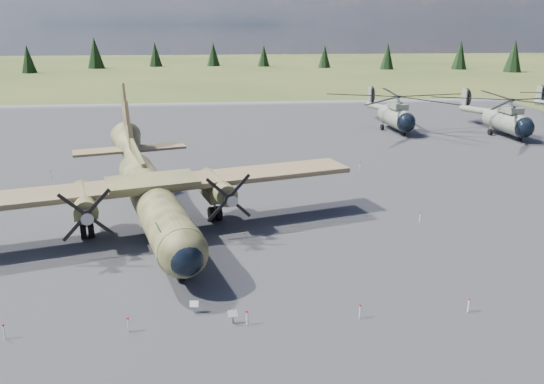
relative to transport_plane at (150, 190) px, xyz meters
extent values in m
plane|color=brown|center=(4.35, -1.42, -2.96)|extent=(500.00, 500.00, 0.00)
cube|color=slate|center=(4.35, 8.58, -2.96)|extent=(120.00, 120.00, 0.04)
cylinder|color=#3E3F22|center=(0.44, -1.60, -0.49)|extent=(8.00, 19.39, 3.00)
sphere|color=#3E3F22|center=(2.99, -10.90, -0.49)|extent=(3.61, 3.61, 2.94)
sphere|color=black|center=(3.15, -11.47, -0.55)|extent=(2.66, 2.66, 2.16)
cube|color=black|center=(2.54, -9.25, 0.31)|extent=(2.52, 2.22, 0.59)
cone|color=#3E3F22|center=(-2.91, 10.59, 0.63)|extent=(4.79, 7.88, 4.51)
cube|color=#9A9C9F|center=(0.16, -0.57, -1.72)|extent=(3.67, 6.74, 0.54)
cube|color=#36381D|center=(0.30, -1.08, 0.74)|extent=(30.93, 11.75, 0.38)
cube|color=#3E3F22|center=(0.30, -1.08, 0.97)|extent=(7.22, 5.42, 0.38)
cylinder|color=#3E3F22|center=(-4.27, -2.67, 0.15)|extent=(3.03, 5.80, 1.61)
cube|color=#3E3F22|center=(-4.49, -1.84, -0.55)|extent=(2.52, 3.94, 0.86)
cone|color=gray|center=(-3.34, -6.03, 0.15)|extent=(1.04, 1.15, 0.81)
cylinder|color=black|center=(-4.49, -1.84, -2.37)|extent=(1.22, 1.39, 1.18)
cylinder|color=#3E3F22|center=(5.03, -0.12, 0.15)|extent=(3.03, 5.80, 1.61)
cube|color=#3E3F22|center=(4.81, 0.71, -0.55)|extent=(2.52, 3.94, 0.86)
cone|color=gray|center=(5.95, -3.47, 0.15)|extent=(1.04, 1.15, 0.81)
cylinder|color=black|center=(4.81, 0.71, -2.37)|extent=(1.22, 1.39, 1.18)
cube|color=#3E3F22|center=(-1.83, 6.67, 1.28)|extent=(2.43, 7.88, 1.80)
cube|color=#36381D|center=(-3.05, 11.11, 0.69)|extent=(10.54, 5.00, 0.24)
cylinder|color=gray|center=(2.65, -9.66, -1.59)|extent=(0.18, 0.18, 0.96)
cylinder|color=black|center=(2.65, -9.66, -2.37)|extent=(0.63, 1.07, 1.00)
cylinder|color=gray|center=(31.12, 34.97, -0.91)|extent=(3.03, 8.04, 2.76)
sphere|color=black|center=(31.25, 31.00, -0.97)|extent=(2.63, 2.63, 2.54)
sphere|color=gray|center=(30.99, 38.95, -0.91)|extent=(2.63, 2.63, 2.54)
cube|color=gray|center=(31.13, 34.53, 0.86)|extent=(2.00, 3.60, 0.83)
cylinder|color=gray|center=(31.13, 34.53, 1.68)|extent=(0.41, 0.41, 1.10)
cylinder|color=gray|center=(30.85, 43.09, -0.53)|extent=(1.25, 9.46, 1.58)
cube|color=gray|center=(30.71, 47.23, 0.86)|extent=(0.30, 1.55, 2.65)
cylinder|color=black|center=(31.09, 47.24, 0.86)|extent=(0.16, 2.87, 2.87)
cylinder|color=black|center=(31.23, 31.66, -2.51)|extent=(0.33, 0.76, 0.75)
cylinder|color=black|center=(29.58, 36.25, -2.51)|extent=(0.36, 0.89, 0.88)
cylinder|color=gray|center=(29.58, 36.25, -1.93)|extent=(0.16, 0.16, 1.60)
cylinder|color=black|center=(32.57, 36.35, -2.51)|extent=(0.36, 0.89, 0.88)
cylinder|color=gray|center=(32.57, 36.35, -1.93)|extent=(0.16, 0.16, 1.60)
cylinder|color=gray|center=(45.12, 29.63, -0.89)|extent=(3.10, 8.13, 2.79)
sphere|color=black|center=(45.27, 25.61, -0.95)|extent=(2.66, 2.66, 2.57)
sphere|color=gray|center=(44.96, 33.64, -0.89)|extent=(2.66, 2.66, 2.57)
cube|color=gray|center=(45.13, 29.18, 0.89)|extent=(2.03, 3.64, 0.84)
cylinder|color=gray|center=(45.13, 29.18, 1.73)|extent=(0.42, 0.42, 1.12)
cylinder|color=gray|center=(44.80, 37.82, -0.50)|extent=(1.30, 9.56, 1.60)
cube|color=gray|center=(44.64, 42.00, 0.89)|extent=(0.31, 1.57, 2.68)
cylinder|color=black|center=(45.03, 42.02, 0.89)|extent=(0.18, 2.90, 2.90)
cylinder|color=black|center=(45.24, 26.28, -2.51)|extent=(0.34, 0.77, 0.76)
cylinder|color=black|center=(43.56, 30.91, -2.51)|extent=(0.37, 0.90, 0.89)
cylinder|color=gray|center=(43.56, 30.91, -1.92)|extent=(0.16, 0.16, 1.62)
cylinder|color=black|center=(46.57, 31.02, -2.51)|extent=(0.37, 0.90, 0.89)
cylinder|color=gray|center=(46.57, 31.02, -1.92)|extent=(0.16, 0.16, 1.62)
cube|color=gray|center=(60.86, 47.70, 0.68)|extent=(0.30, 1.49, 2.53)
cylinder|color=black|center=(61.23, 47.72, 0.68)|extent=(0.19, 2.74, 2.74)
cube|color=gray|center=(3.61, -13.39, -2.66)|extent=(0.09, 0.09, 0.59)
cube|color=white|center=(3.61, -13.44, -2.38)|extent=(0.49, 0.24, 0.33)
cube|color=gray|center=(5.64, -14.66, -2.65)|extent=(0.10, 0.10, 0.61)
cube|color=white|center=(5.64, -14.71, -2.36)|extent=(0.52, 0.29, 0.34)
cylinder|color=white|center=(-5.65, -14.92, -2.56)|extent=(0.07, 0.07, 0.80)
cylinder|color=#AE1512|center=(-5.65, -14.92, -2.16)|extent=(0.12, 0.12, 0.10)
cylinder|color=white|center=(0.35, -14.92, -2.56)|extent=(0.07, 0.07, 0.80)
cylinder|color=#AE1512|center=(0.35, -14.92, -2.16)|extent=(0.12, 0.12, 0.10)
cylinder|color=white|center=(6.35, -14.92, -2.56)|extent=(0.07, 0.07, 0.80)
cylinder|color=#AE1512|center=(6.35, -14.92, -2.16)|extent=(0.12, 0.12, 0.10)
cylinder|color=white|center=(12.35, -14.92, -2.56)|extent=(0.07, 0.07, 0.80)
cylinder|color=#AE1512|center=(12.35, -14.92, -2.16)|extent=(0.12, 0.12, 0.10)
cylinder|color=white|center=(18.35, -14.92, -2.56)|extent=(0.07, 0.07, 0.80)
cylinder|color=#AE1512|center=(18.35, -14.92, -2.16)|extent=(0.12, 0.12, 0.10)
cylinder|color=white|center=(-11.65, 14.58, -2.56)|extent=(0.07, 0.07, 0.80)
cylinder|color=#AE1512|center=(-11.65, 14.58, -2.16)|extent=(0.12, 0.12, 0.10)
cylinder|color=white|center=(-3.65, 14.58, -2.56)|extent=(0.07, 0.07, 0.80)
cylinder|color=#AE1512|center=(-3.65, 14.58, -2.16)|extent=(0.12, 0.12, 0.10)
cylinder|color=white|center=(4.35, 14.58, -2.56)|extent=(0.07, 0.07, 0.80)
cylinder|color=#AE1512|center=(4.35, 14.58, -2.16)|extent=(0.12, 0.12, 0.10)
cylinder|color=white|center=(12.35, 14.58, -2.56)|extent=(0.07, 0.07, 0.80)
cylinder|color=#AE1512|center=(12.35, 14.58, -2.16)|extent=(0.12, 0.12, 0.10)
cylinder|color=white|center=(20.35, 14.58, -2.56)|extent=(0.07, 0.07, 0.80)
cylinder|color=#AE1512|center=(20.35, 14.58, -2.16)|extent=(0.12, 0.12, 0.10)
cylinder|color=white|center=(20.85, -1.42, -2.56)|extent=(0.07, 0.07, 0.80)
cylinder|color=#AE1512|center=(20.85, -1.42, -2.16)|extent=(0.12, 0.12, 0.10)
cone|color=black|center=(103.41, 130.75, 2.28)|extent=(5.86, 5.86, 10.47)
cone|color=black|center=(90.99, 143.73, 1.95)|extent=(5.50, 5.50, 9.82)
cone|color=black|center=(65.76, 146.50, 1.49)|extent=(4.98, 4.98, 8.89)
cone|color=black|center=(45.27, 155.66, 1.11)|extent=(4.56, 4.56, 8.14)
cone|color=black|center=(23.88, 164.32, 0.99)|extent=(4.42, 4.42, 7.89)
cone|color=black|center=(5.13, 169.10, 1.42)|extent=(4.90, 4.90, 8.75)
cone|color=black|center=(-16.38, 167.79, 1.44)|extent=(4.92, 4.92, 8.79)
cone|color=black|center=(-36.78, 161.44, 2.44)|extent=(6.05, 6.05, 10.80)
cone|color=black|center=(-54.38, 143.99, 1.45)|extent=(4.94, 4.94, 8.81)
camera|label=1|loc=(5.06, -39.05, 11.93)|focal=35.00mm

